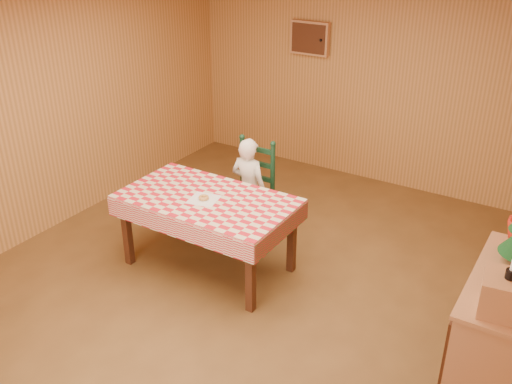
# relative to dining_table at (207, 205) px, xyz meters

# --- Properties ---
(ground) EXTENTS (6.00, 6.00, 0.00)m
(ground) POSITION_rel_dining_table_xyz_m (0.52, -0.17, -0.69)
(ground) COLOR brown
(ground) RESTS_ON ground
(cabin_walls) EXTENTS (5.10, 6.05, 2.65)m
(cabin_walls) POSITION_rel_dining_table_xyz_m (0.52, 0.36, 1.14)
(cabin_walls) COLOR #BE8344
(cabin_walls) RESTS_ON ground
(dining_table) EXTENTS (1.66, 0.96, 0.77)m
(dining_table) POSITION_rel_dining_table_xyz_m (0.00, 0.00, 0.00)
(dining_table) COLOR #472313
(dining_table) RESTS_ON ground
(ladder_chair) EXTENTS (0.44, 0.40, 1.08)m
(ladder_chair) POSITION_rel_dining_table_xyz_m (-0.00, 0.79, -0.18)
(ladder_chair) COLOR #10311D
(ladder_chair) RESTS_ON ground
(seated_child) EXTENTS (0.41, 0.27, 1.12)m
(seated_child) POSITION_rel_dining_table_xyz_m (0.00, 0.73, -0.13)
(seated_child) COLOR white
(seated_child) RESTS_ON ground
(napkin) EXTENTS (0.31, 0.31, 0.00)m
(napkin) POSITION_rel_dining_table_xyz_m (0.00, -0.05, 0.08)
(napkin) COLOR white
(napkin) RESTS_ON dining_table
(donut) EXTENTS (0.11, 0.11, 0.03)m
(donut) POSITION_rel_dining_table_xyz_m (0.00, -0.05, 0.10)
(donut) COLOR #D1974B
(donut) RESTS_ON napkin
(shelf_unit) EXTENTS (0.54, 1.24, 0.93)m
(shelf_unit) POSITION_rel_dining_table_xyz_m (2.71, -0.16, -0.22)
(shelf_unit) COLOR tan
(shelf_unit) RESTS_ON ground
(crate) EXTENTS (0.34, 0.34, 0.25)m
(crate) POSITION_rel_dining_table_xyz_m (2.72, -0.56, 0.37)
(crate) COLOR tan
(crate) RESTS_ON shelf_unit
(candle_set) EXTENTS (0.07, 0.07, 0.22)m
(candle_set) POSITION_rel_dining_table_xyz_m (2.72, -0.56, 0.56)
(candle_set) COLOR black
(candle_set) RESTS_ON crate
(storage_bin) EXTENTS (0.53, 0.53, 0.42)m
(storage_bin) POSITION_rel_dining_table_xyz_m (2.75, -0.33, -0.48)
(storage_bin) COLOR black
(storage_bin) RESTS_ON ground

